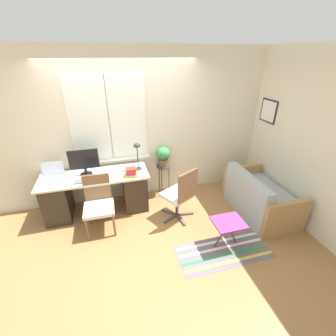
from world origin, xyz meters
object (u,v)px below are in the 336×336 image
(book_stack, at_px, (131,172))
(potted_plant, at_px, (163,155))
(desk_lamp, at_px, (137,150))
(mouse, at_px, (106,179))
(desk_chair_wooden, at_px, (99,203))
(plant_stand, at_px, (163,169))
(folding_stool, at_px, (228,224))
(couch_loveseat, at_px, (259,198))
(office_chair_swivel, at_px, (180,194))
(keyboard, at_px, (87,181))
(laptop, at_px, (53,175))
(monitor, at_px, (84,161))

(book_stack, xyz_separation_m, potted_plant, (0.66, 0.43, 0.05))
(desk_lamp, distance_m, potted_plant, 0.60)
(potted_plant, bearing_deg, mouse, -157.60)
(desk_chair_wooden, relative_size, plant_stand, 1.43)
(plant_stand, height_order, folding_stool, plant_stand)
(mouse, distance_m, book_stack, 0.42)
(book_stack, bearing_deg, mouse, -178.23)
(mouse, height_order, potted_plant, potted_plant)
(plant_stand, bearing_deg, desk_chair_wooden, -150.22)
(couch_loveseat, bearing_deg, office_chair_swivel, 82.16)
(book_stack, height_order, plant_stand, book_stack)
(book_stack, xyz_separation_m, couch_loveseat, (2.13, -0.60, -0.52))
(book_stack, distance_m, potted_plant, 0.79)
(desk_lamp, xyz_separation_m, couch_loveseat, (1.98, -0.82, -0.82))
(couch_loveseat, bearing_deg, keyboard, 77.92)
(desk_lamp, relative_size, potted_plant, 1.29)
(mouse, distance_m, desk_chair_wooden, 0.41)
(desk_lamp, height_order, plant_stand, desk_lamp)
(laptop, xyz_separation_m, book_stack, (1.25, -0.28, 0.01))
(desk_chair_wooden, distance_m, plant_stand, 1.42)
(book_stack, bearing_deg, monitor, 160.65)
(plant_stand, xyz_separation_m, potted_plant, (0.00, 0.00, 0.29))
(mouse, distance_m, office_chair_swivel, 1.24)
(couch_loveseat, distance_m, plant_stand, 1.82)
(desk_chair_wooden, distance_m, folding_stool, 1.99)
(laptop, relative_size, office_chair_swivel, 0.37)
(keyboard, height_order, potted_plant, potted_plant)
(keyboard, relative_size, office_chair_swivel, 0.41)
(desk_lamp, bearing_deg, book_stack, -124.12)
(book_stack, bearing_deg, desk_lamp, 55.88)
(mouse, distance_m, desk_lamp, 0.70)
(book_stack, bearing_deg, laptop, 167.33)
(potted_plant, bearing_deg, book_stack, -146.80)
(book_stack, distance_m, folding_stool, 1.73)
(couch_loveseat, height_order, potted_plant, potted_plant)
(couch_loveseat, bearing_deg, folding_stool, 121.83)
(mouse, bearing_deg, potted_plant, 22.40)
(office_chair_swivel, xyz_separation_m, potted_plant, (-0.08, 0.84, 0.35))
(book_stack, height_order, folding_stool, book_stack)
(desk_lamp, height_order, desk_chair_wooden, desk_lamp)
(office_chair_swivel, bearing_deg, laptop, -47.12)
(keyboard, bearing_deg, couch_loveseat, -12.08)
(laptop, height_order, folding_stool, laptop)
(office_chair_swivel, height_order, potted_plant, potted_plant)
(keyboard, height_order, couch_loveseat, couch_loveseat)
(book_stack, xyz_separation_m, office_chair_swivel, (0.74, -0.40, -0.30))
(keyboard, xyz_separation_m, mouse, (0.30, -0.02, 0.01))
(plant_stand, xyz_separation_m, folding_stool, (0.55, -1.60, -0.16))
(keyboard, bearing_deg, desk_chair_wooden, -62.91)
(laptop, relative_size, desk_chair_wooden, 0.39)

